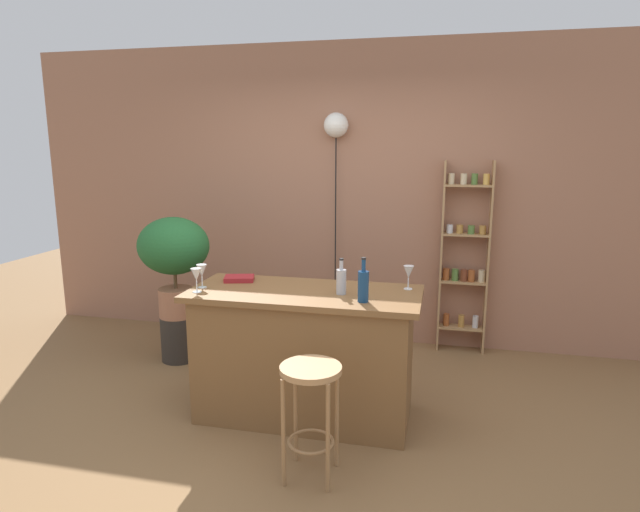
# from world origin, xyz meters

# --- Properties ---
(ground) EXTENTS (12.00, 12.00, 0.00)m
(ground) POSITION_xyz_m (0.00, 0.00, 0.00)
(ground) COLOR brown
(back_wall) EXTENTS (6.40, 0.10, 2.80)m
(back_wall) POSITION_xyz_m (0.00, 1.95, 1.40)
(back_wall) COLOR #9E6B51
(back_wall) RESTS_ON ground
(kitchen_counter) EXTENTS (1.57, 0.69, 0.91)m
(kitchen_counter) POSITION_xyz_m (0.00, 0.30, 0.46)
(kitchen_counter) COLOR brown
(kitchen_counter) RESTS_ON ground
(bar_stool) EXTENTS (0.35, 0.35, 0.67)m
(bar_stool) POSITION_xyz_m (0.22, -0.39, 0.50)
(bar_stool) COLOR #997047
(bar_stool) RESTS_ON ground
(spice_shelf) EXTENTS (0.43, 0.14, 1.74)m
(spice_shelf) POSITION_xyz_m (1.10, 1.81, 0.88)
(spice_shelf) COLOR #A87F51
(spice_shelf) RESTS_ON ground
(plant_stool) EXTENTS (0.30, 0.30, 0.40)m
(plant_stool) POSITION_xyz_m (-1.34, 1.01, 0.20)
(plant_stool) COLOR #2D2823
(plant_stool) RESTS_ON ground
(potted_plant) EXTENTS (0.62, 0.56, 0.88)m
(potted_plant) POSITION_xyz_m (-1.34, 1.01, 0.97)
(potted_plant) COLOR #A86B4C
(potted_plant) RESTS_ON plant_stool
(bottle_sauce_amber) EXTENTS (0.07, 0.07, 0.28)m
(bottle_sauce_amber) POSITION_xyz_m (0.42, 0.13, 1.01)
(bottle_sauce_amber) COLOR navy
(bottle_sauce_amber) RESTS_ON kitchen_counter
(bottle_vinegar) EXTENTS (0.07, 0.07, 0.24)m
(bottle_vinegar) POSITION_xyz_m (0.26, 0.28, 1.00)
(bottle_vinegar) COLOR #B2B2B7
(bottle_vinegar) RESTS_ON kitchen_counter
(wine_glass_left) EXTENTS (0.07, 0.07, 0.16)m
(wine_glass_left) POSITION_xyz_m (0.68, 0.50, 1.02)
(wine_glass_left) COLOR silver
(wine_glass_left) RESTS_ON kitchen_counter
(wine_glass_center) EXTENTS (0.07, 0.07, 0.16)m
(wine_glass_center) POSITION_xyz_m (-0.69, 0.10, 1.02)
(wine_glass_center) COLOR silver
(wine_glass_center) RESTS_ON kitchen_counter
(wine_glass_right) EXTENTS (0.07, 0.07, 0.16)m
(wine_glass_right) POSITION_xyz_m (-0.71, 0.22, 1.02)
(wine_glass_right) COLOR silver
(wine_glass_right) RESTS_ON kitchen_counter
(cookbook) EXTENTS (0.24, 0.20, 0.03)m
(cookbook) POSITION_xyz_m (-0.53, 0.45, 0.92)
(cookbook) COLOR maroon
(cookbook) RESTS_ON kitchen_counter
(pendant_globe_light) EXTENTS (0.23, 0.23, 2.17)m
(pendant_globe_light) POSITION_xyz_m (-0.10, 1.84, 2.03)
(pendant_globe_light) COLOR black
(pendant_globe_light) RESTS_ON ground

